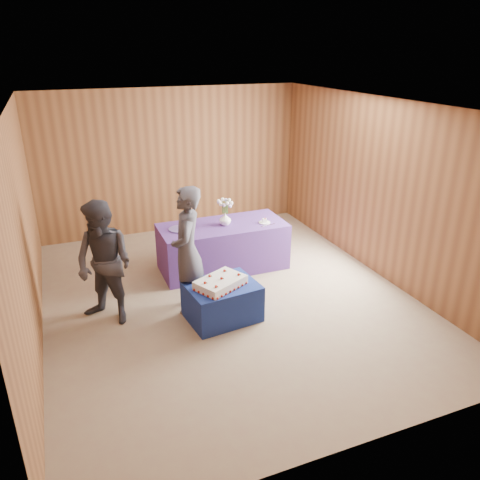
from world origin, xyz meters
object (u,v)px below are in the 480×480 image
vase (225,219)px  guest_right (104,264)px  cake_table (222,301)px  guest_left (187,251)px  serving_table (223,246)px  sheet_cake (220,283)px

vase → guest_right: guest_right is taller
cake_table → guest_left: (-0.33, 0.40, 0.62)m
cake_table → vase: bearing=61.7°
vase → guest_right: (-1.96, -0.93, -0.02)m
serving_table → guest_left: size_ratio=1.14×
cake_table → guest_left: 0.81m
sheet_cake → guest_right: (-1.36, 0.54, 0.27)m
serving_table → guest_right: guest_right is taller
guest_right → cake_table: bearing=25.5°
serving_table → guest_left: guest_left is taller
guest_right → serving_table: bearing=71.4°
sheet_cake → guest_right: bearing=131.6°
vase → guest_left: 1.37m
serving_table → sheet_cake: bearing=-110.5°
serving_table → cake_table: bearing=-109.9°
vase → guest_left: (-0.91, -1.02, 0.03)m
sheet_cake → guest_right: size_ratio=0.47×
vase → guest_right: 2.17m
vase → guest_right: size_ratio=0.12×
serving_table → guest_left: (-0.87, -1.04, 0.50)m
sheet_cake → guest_left: 0.62m
sheet_cake → vase: bearing=40.9°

